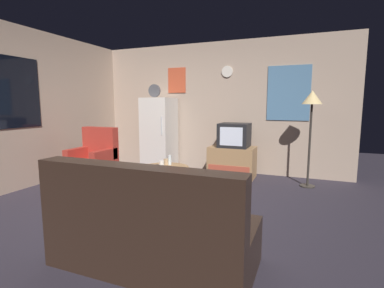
# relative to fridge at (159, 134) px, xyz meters

# --- Properties ---
(ground_plane) EXTENTS (12.00, 12.00, 0.00)m
(ground_plane) POSITION_rel_fridge_xyz_m (1.12, -2.04, -0.75)
(ground_plane) COLOR #2D2833
(wall_with_art) EXTENTS (5.20, 0.12, 2.60)m
(wall_with_art) POSITION_rel_fridge_xyz_m (1.13, 0.41, 0.55)
(wall_with_art) COLOR tan
(wall_with_art) RESTS_ON ground_plane
(wall_left_with_window) EXTENTS (0.12, 5.20, 2.60)m
(wall_left_with_window) POSITION_rel_fridge_xyz_m (-1.43, -2.04, 0.55)
(wall_left_with_window) COLOR tan
(wall_left_with_window) RESTS_ON ground_plane
(fridge) EXTENTS (0.60, 0.62, 1.77)m
(fridge) POSITION_rel_fridge_xyz_m (0.00, 0.00, 0.00)
(fridge) COLOR silver
(fridge) RESTS_ON ground_plane
(tv_stand) EXTENTS (0.84, 0.53, 0.58)m
(tv_stand) POSITION_rel_fridge_xyz_m (1.59, -0.09, -0.46)
(tv_stand) COLOR #9E754C
(tv_stand) RESTS_ON ground_plane
(crt_tv) EXTENTS (0.54, 0.51, 0.44)m
(crt_tv) POSITION_rel_fridge_xyz_m (1.62, -0.09, 0.05)
(crt_tv) COLOR black
(crt_tv) RESTS_ON tv_stand
(standing_lamp) EXTENTS (0.32, 0.32, 1.59)m
(standing_lamp) POSITION_rel_fridge_xyz_m (2.92, -0.23, 0.60)
(standing_lamp) COLOR #332D28
(standing_lamp) RESTS_ON ground_plane
(coffee_table) EXTENTS (0.72, 0.72, 0.44)m
(coffee_table) POSITION_rel_fridge_xyz_m (0.92, -1.53, -0.54)
(coffee_table) COLOR #9E754C
(coffee_table) RESTS_ON ground_plane
(wine_glass) EXTENTS (0.05, 0.05, 0.15)m
(wine_glass) POSITION_rel_fridge_xyz_m (0.91, -1.35, -0.24)
(wine_glass) COLOR silver
(wine_glass) RESTS_ON coffee_table
(mug_ceramic_white) EXTENTS (0.08, 0.08, 0.09)m
(mug_ceramic_white) POSITION_rel_fridge_xyz_m (0.86, -1.53, -0.27)
(mug_ceramic_white) COLOR silver
(mug_ceramic_white) RESTS_ON coffee_table
(mug_ceramic_tan) EXTENTS (0.08, 0.08, 0.09)m
(mug_ceramic_tan) POSITION_rel_fridge_xyz_m (0.85, -1.37, -0.27)
(mug_ceramic_tan) COLOR tan
(mug_ceramic_tan) RESTS_ON coffee_table
(remote_control) EXTENTS (0.16, 0.09, 0.02)m
(remote_control) POSITION_rel_fridge_xyz_m (0.82, -1.53, -0.31)
(remote_control) COLOR black
(remote_control) RESTS_ON coffee_table
(armchair) EXTENTS (0.68, 0.68, 0.96)m
(armchair) POSITION_rel_fridge_xyz_m (-0.61, -1.32, -0.42)
(armchair) COLOR #A52D23
(armchair) RESTS_ON ground_plane
(couch) EXTENTS (1.70, 0.80, 0.92)m
(couch) POSITION_rel_fridge_xyz_m (1.69, -3.30, -0.44)
(couch) COLOR black
(couch) RESTS_ON ground_plane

